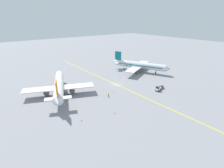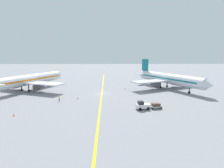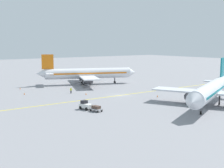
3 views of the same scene
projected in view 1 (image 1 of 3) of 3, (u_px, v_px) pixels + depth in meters
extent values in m
plane|color=gray|center=(116.00, 84.00, 83.16)|extent=(400.00, 400.00, 0.00)
cube|color=yellow|center=(116.00, 84.00, 83.16)|extent=(1.30, 120.00, 0.01)
cylinder|color=white|center=(59.00, 85.00, 71.62)|extent=(14.88, 29.07, 3.60)
cone|color=white|center=(60.00, 74.00, 86.23)|extent=(4.08, 3.53, 3.42)
cone|color=white|center=(58.00, 102.00, 56.64)|extent=(3.98, 3.95, 3.06)
cube|color=orange|center=(59.00, 85.00, 71.57)|extent=(13.76, 26.32, 0.50)
cube|color=white|center=(59.00, 88.00, 70.98)|extent=(27.84, 15.58, 0.36)
cylinder|color=#4C4C51|center=(47.00, 92.00, 70.24)|extent=(3.26, 3.80, 2.20)
cylinder|color=#4C4C51|center=(72.00, 89.00, 72.63)|extent=(3.26, 3.80, 2.20)
cube|color=orange|center=(57.00, 88.00, 57.45)|extent=(1.87, 3.83, 5.00)
cube|color=white|center=(58.00, 98.00, 59.31)|extent=(9.23, 5.68, 0.24)
cylinder|color=#4C4C51|center=(60.00, 83.00, 81.15)|extent=(0.36, 0.36, 2.00)
cylinder|color=black|center=(60.00, 85.00, 81.51)|extent=(0.57, 0.85, 0.80)
cylinder|color=#4C4C51|center=(55.00, 93.00, 70.30)|extent=(0.36, 0.36, 2.00)
cylinder|color=black|center=(56.00, 95.00, 70.67)|extent=(0.57, 0.85, 0.80)
cylinder|color=#4C4C51|center=(64.00, 92.00, 71.07)|extent=(0.36, 0.36, 2.00)
cylinder|color=black|center=(64.00, 94.00, 71.43)|extent=(0.57, 0.85, 0.80)
cylinder|color=silver|center=(140.00, 65.00, 101.32)|extent=(15.89, 28.73, 3.60)
cone|color=silver|center=(168.00, 69.00, 94.32)|extent=(4.11, 3.62, 3.42)
cone|color=silver|center=(114.00, 62.00, 108.35)|extent=(4.04, 4.01, 3.06)
cube|color=#0F727F|center=(140.00, 65.00, 101.27)|extent=(14.67, 26.02, 0.50)
cube|color=silver|center=(138.00, 66.00, 102.01)|extent=(27.59, 16.50, 0.36)
cylinder|color=#4C4C51|center=(141.00, 66.00, 106.60)|extent=(3.34, 3.83, 2.20)
cylinder|color=#4C4C51|center=(135.00, 70.00, 98.33)|extent=(3.34, 3.83, 2.20)
cube|color=#0F727F|center=(118.00, 56.00, 105.82)|extent=(2.01, 3.78, 5.00)
cube|color=silver|center=(119.00, 62.00, 107.01)|extent=(9.17, 5.96, 0.24)
cylinder|color=#4C4C51|center=(156.00, 71.00, 98.04)|extent=(0.36, 0.36, 2.00)
cylinder|color=black|center=(156.00, 73.00, 98.40)|extent=(0.59, 0.84, 0.80)
cylinder|color=#4C4C51|center=(137.00, 68.00, 104.37)|extent=(0.36, 0.36, 2.00)
cylinder|color=black|center=(137.00, 70.00, 104.73)|extent=(0.59, 0.84, 0.80)
cylinder|color=#4C4C51|center=(135.00, 69.00, 101.73)|extent=(0.36, 0.36, 2.00)
cylinder|color=black|center=(135.00, 71.00, 102.09)|extent=(0.59, 0.84, 0.80)
cube|color=white|center=(158.00, 89.00, 75.80)|extent=(3.24, 2.06, 0.90)
cube|color=black|center=(158.00, 88.00, 75.13)|extent=(1.33, 1.47, 0.70)
sphere|color=orange|center=(158.00, 87.00, 74.97)|extent=(0.16, 0.16, 0.16)
cylinder|color=black|center=(159.00, 91.00, 74.82)|extent=(0.74, 0.38, 0.70)
cylinder|color=black|center=(155.00, 90.00, 75.74)|extent=(0.74, 0.38, 0.70)
cylinder|color=black|center=(161.00, 90.00, 76.19)|extent=(0.74, 0.38, 0.70)
cylinder|color=black|center=(157.00, 89.00, 77.11)|extent=(0.74, 0.38, 0.70)
cube|color=gray|center=(161.00, 87.00, 78.14)|extent=(2.82, 1.88, 0.20)
cube|color=#4C382D|center=(161.00, 87.00, 77.99)|extent=(2.00, 1.45, 0.60)
cylinder|color=black|center=(162.00, 89.00, 77.14)|extent=(0.46, 0.22, 0.44)
cylinder|color=black|center=(159.00, 88.00, 77.91)|extent=(0.46, 0.22, 0.44)
cylinder|color=black|center=(164.00, 88.00, 78.60)|extent=(0.46, 0.22, 0.44)
cylinder|color=black|center=(161.00, 87.00, 79.37)|extent=(0.46, 0.22, 0.44)
cylinder|color=#23232D|center=(108.00, 96.00, 69.94)|extent=(0.16, 0.16, 0.85)
cylinder|color=#23232D|center=(109.00, 96.00, 69.81)|extent=(0.16, 0.16, 0.85)
cube|color=#CCD819|center=(108.00, 94.00, 69.61)|extent=(0.26, 0.38, 0.60)
cylinder|color=#CCD819|center=(108.00, 94.00, 69.77)|extent=(0.10, 0.10, 0.55)
cylinder|color=#CCD819|center=(109.00, 95.00, 69.45)|extent=(0.10, 0.10, 0.55)
sphere|color=#9E7051|center=(108.00, 93.00, 69.46)|extent=(0.22, 0.22, 0.22)
cone|color=orange|center=(82.00, 120.00, 53.81)|extent=(0.32, 0.32, 0.55)
cone|color=orange|center=(120.00, 77.00, 92.55)|extent=(0.32, 0.32, 0.55)
cone|color=orange|center=(114.00, 92.00, 74.21)|extent=(0.32, 0.32, 0.55)
cone|color=orange|center=(115.00, 113.00, 57.91)|extent=(0.32, 0.32, 0.55)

